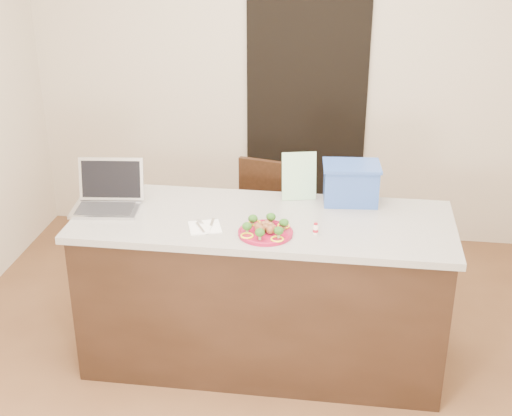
# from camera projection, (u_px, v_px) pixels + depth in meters

# --- Properties ---
(ground) EXTENTS (4.00, 4.00, 0.00)m
(ground) POSITION_uv_depth(u_px,v_px,m) (257.00, 384.00, 4.02)
(ground) COLOR brown
(ground) RESTS_ON ground
(room_shell) EXTENTS (4.00, 4.00, 4.00)m
(room_shell) POSITION_uv_depth(u_px,v_px,m) (257.00, 106.00, 3.35)
(room_shell) COLOR white
(room_shell) RESTS_ON ground
(doorway) EXTENTS (0.90, 0.02, 2.00)m
(doorway) POSITION_uv_depth(u_px,v_px,m) (306.00, 113.00, 5.38)
(doorway) COLOR black
(doorway) RESTS_ON ground
(island) EXTENTS (2.06, 0.76, 0.92)m
(island) POSITION_uv_depth(u_px,v_px,m) (263.00, 291.00, 4.06)
(island) COLOR black
(island) RESTS_ON ground
(plate) EXTENTS (0.29, 0.29, 0.02)m
(plate) POSITION_uv_depth(u_px,v_px,m) (266.00, 232.00, 3.68)
(plate) COLOR maroon
(plate) RESTS_ON island
(meatballs) EXTENTS (0.11, 0.11, 0.04)m
(meatballs) POSITION_uv_depth(u_px,v_px,m) (266.00, 227.00, 3.68)
(meatballs) COLOR brown
(meatballs) RESTS_ON plate
(broccoli) EXTENTS (0.23, 0.24, 0.04)m
(broccoli) POSITION_uv_depth(u_px,v_px,m) (266.00, 225.00, 3.67)
(broccoli) COLOR #1B4512
(broccoli) RESTS_ON plate
(pepper_rings) EXTENTS (0.24, 0.24, 0.01)m
(pepper_rings) POSITION_uv_depth(u_px,v_px,m) (266.00, 231.00, 3.68)
(pepper_rings) COLOR yellow
(pepper_rings) RESTS_ON plate
(napkin) EXTENTS (0.21, 0.21, 0.01)m
(napkin) POSITION_uv_depth(u_px,v_px,m) (205.00, 227.00, 3.76)
(napkin) COLOR white
(napkin) RESTS_ON island
(fork) EXTENTS (0.08, 0.16, 0.00)m
(fork) POSITION_uv_depth(u_px,v_px,m) (201.00, 225.00, 3.77)
(fork) COLOR silver
(fork) RESTS_ON napkin
(knife) EXTENTS (0.02, 0.19, 0.01)m
(knife) POSITION_uv_depth(u_px,v_px,m) (210.00, 228.00, 3.74)
(knife) COLOR white
(knife) RESTS_ON napkin
(yogurt_bottle) EXTENTS (0.03, 0.03, 0.06)m
(yogurt_bottle) POSITION_uv_depth(u_px,v_px,m) (316.00, 229.00, 3.68)
(yogurt_bottle) COLOR white
(yogurt_bottle) RESTS_ON island
(laptop) EXTENTS (0.39, 0.33, 0.26)m
(laptop) POSITION_uv_depth(u_px,v_px,m) (108.00, 195.00, 3.99)
(laptop) COLOR #B5B6BA
(laptop) RESTS_ON island
(leaflet) EXTENTS (0.20, 0.09, 0.28)m
(leaflet) POSITION_uv_depth(u_px,v_px,m) (299.00, 176.00, 4.05)
(leaflet) COLOR white
(leaflet) RESTS_ON island
(blue_box) EXTENTS (0.34, 0.26, 0.23)m
(blue_box) POSITION_uv_depth(u_px,v_px,m) (351.00, 183.00, 4.02)
(blue_box) COLOR #2C4E9F
(blue_box) RESTS_ON island
(chair) EXTENTS (0.48, 0.49, 0.91)m
(chair) POSITION_uv_depth(u_px,v_px,m) (266.00, 221.00, 4.77)
(chair) COLOR #341C0F
(chair) RESTS_ON ground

